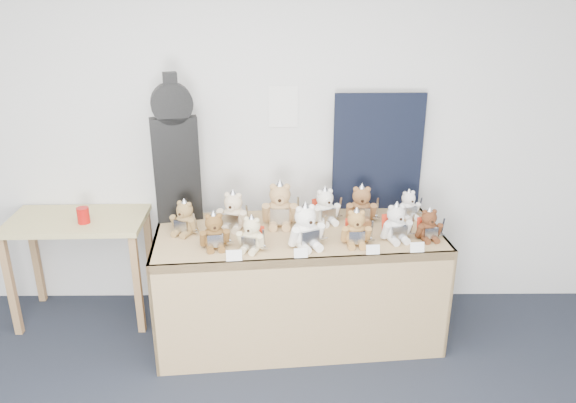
{
  "coord_description": "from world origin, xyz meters",
  "views": [
    {
      "loc": [
        0.37,
        -1.51,
        2.4
      ],
      "look_at": [
        0.4,
        1.88,
        1.07
      ],
      "focal_mm": 35.0,
      "sensor_mm": 36.0,
      "label": 1
    }
  ],
  "objects_px": {
    "teddy_front_left": "(252,235)",
    "teddy_back_right": "(361,206)",
    "red_cup": "(83,215)",
    "teddy_back_centre_right": "(325,207)",
    "guitar_case": "(175,151)",
    "teddy_back_far_left": "(185,219)",
    "display_table": "(300,259)",
    "teddy_front_end": "(429,226)",
    "teddy_front_centre": "(306,228)",
    "teddy_back_centre_left": "(280,206)",
    "side_table": "(79,234)",
    "teddy_front_far_left": "(214,232)",
    "teddy_back_left": "(233,212)",
    "teddy_back_end": "(408,205)",
    "teddy_front_far_right": "(396,224)",
    "teddy_front_right": "(356,229)"
  },
  "relations": [
    {
      "from": "teddy_front_right",
      "to": "teddy_back_far_left",
      "type": "xyz_separation_m",
      "value": [
        -1.13,
        0.18,
        -0.0
      ]
    },
    {
      "from": "teddy_back_right",
      "to": "teddy_back_far_left",
      "type": "height_order",
      "value": "teddy_back_right"
    },
    {
      "from": "teddy_front_centre",
      "to": "teddy_back_centre_left",
      "type": "relative_size",
      "value": 0.93
    },
    {
      "from": "teddy_front_left",
      "to": "teddy_back_centre_right",
      "type": "height_order",
      "value": "teddy_back_centre_right"
    },
    {
      "from": "display_table",
      "to": "teddy_back_centre_left",
      "type": "distance_m",
      "value": 0.39
    },
    {
      "from": "teddy_front_centre",
      "to": "teddy_front_right",
      "type": "bearing_deg",
      "value": -17.66
    },
    {
      "from": "teddy_back_right",
      "to": "teddy_back_far_left",
      "type": "relative_size",
      "value": 1.13
    },
    {
      "from": "side_table",
      "to": "teddy_front_centre",
      "type": "bearing_deg",
      "value": -17.54
    },
    {
      "from": "teddy_back_centre_right",
      "to": "teddy_back_end",
      "type": "height_order",
      "value": "teddy_back_centre_right"
    },
    {
      "from": "teddy_back_centre_left",
      "to": "display_table",
      "type": "bearing_deg",
      "value": -55.64
    },
    {
      "from": "side_table",
      "to": "teddy_front_left",
      "type": "relative_size",
      "value": 3.89
    },
    {
      "from": "guitar_case",
      "to": "teddy_back_centre_left",
      "type": "relative_size",
      "value": 3.01
    },
    {
      "from": "teddy_front_centre",
      "to": "teddy_back_far_left",
      "type": "relative_size",
      "value": 1.23
    },
    {
      "from": "guitar_case",
      "to": "teddy_back_far_left",
      "type": "xyz_separation_m",
      "value": [
        0.08,
        -0.24,
        -0.4
      ]
    },
    {
      "from": "teddy_front_centre",
      "to": "teddy_back_centre_right",
      "type": "xyz_separation_m",
      "value": [
        0.15,
        0.39,
        -0.02
      ]
    },
    {
      "from": "teddy_front_centre",
      "to": "teddy_back_centre_left",
      "type": "distance_m",
      "value": 0.39
    },
    {
      "from": "teddy_front_right",
      "to": "teddy_back_far_left",
      "type": "bearing_deg",
      "value": 170.69
    },
    {
      "from": "teddy_front_right",
      "to": "teddy_back_right",
      "type": "bearing_deg",
      "value": 77.19
    },
    {
      "from": "teddy_front_centre",
      "to": "teddy_back_right",
      "type": "height_order",
      "value": "teddy_front_centre"
    },
    {
      "from": "guitar_case",
      "to": "teddy_front_far_left",
      "type": "relative_size",
      "value": 3.91
    },
    {
      "from": "teddy_front_far_left",
      "to": "teddy_front_far_right",
      "type": "height_order",
      "value": "teddy_front_far_right"
    },
    {
      "from": "side_table",
      "to": "guitar_case",
      "type": "relative_size",
      "value": 0.95
    },
    {
      "from": "teddy_front_end",
      "to": "teddy_back_far_left",
      "type": "relative_size",
      "value": 0.91
    },
    {
      "from": "teddy_back_centre_right",
      "to": "teddy_back_end",
      "type": "relative_size",
      "value": 1.23
    },
    {
      "from": "teddy_front_centre",
      "to": "teddy_front_far_left",
      "type": "bearing_deg",
      "value": 157.19
    },
    {
      "from": "red_cup",
      "to": "teddy_front_centre",
      "type": "distance_m",
      "value": 1.6
    },
    {
      "from": "guitar_case",
      "to": "red_cup",
      "type": "bearing_deg",
      "value": 171.07
    },
    {
      "from": "guitar_case",
      "to": "red_cup",
      "type": "height_order",
      "value": "guitar_case"
    },
    {
      "from": "side_table",
      "to": "teddy_back_end",
      "type": "bearing_deg",
      "value": -1.44
    },
    {
      "from": "teddy_front_end",
      "to": "teddy_back_left",
      "type": "height_order",
      "value": "teddy_back_left"
    },
    {
      "from": "guitar_case",
      "to": "teddy_back_far_left",
      "type": "relative_size",
      "value": 3.96
    },
    {
      "from": "side_table",
      "to": "teddy_front_end",
      "type": "bearing_deg",
      "value": -9.99
    },
    {
      "from": "display_table",
      "to": "teddy_front_end",
      "type": "height_order",
      "value": "teddy_front_end"
    },
    {
      "from": "guitar_case",
      "to": "teddy_back_centre_right",
      "type": "bearing_deg",
      "value": -17.62
    },
    {
      "from": "red_cup",
      "to": "teddy_back_centre_right",
      "type": "distance_m",
      "value": 1.7
    },
    {
      "from": "teddy_front_end",
      "to": "teddy_back_far_left",
      "type": "bearing_deg",
      "value": 167.78
    },
    {
      "from": "teddy_front_far_right",
      "to": "teddy_back_left",
      "type": "xyz_separation_m",
      "value": [
        -1.08,
        0.19,
        0.01
      ]
    },
    {
      "from": "teddy_back_right",
      "to": "teddy_front_far_left",
      "type": "bearing_deg",
      "value": -155.92
    },
    {
      "from": "teddy_back_left",
      "to": "guitar_case",
      "type": "bearing_deg",
      "value": 170.75
    },
    {
      "from": "teddy_front_left",
      "to": "teddy_back_end",
      "type": "distance_m",
      "value": 1.21
    },
    {
      "from": "teddy_front_left",
      "to": "teddy_back_right",
      "type": "xyz_separation_m",
      "value": [
        0.75,
        0.44,
        0.02
      ]
    },
    {
      "from": "teddy_front_end",
      "to": "teddy_back_left",
      "type": "bearing_deg",
      "value": 163.35
    },
    {
      "from": "display_table",
      "to": "teddy_front_far_right",
      "type": "bearing_deg",
      "value": -9.78
    },
    {
      "from": "display_table",
      "to": "teddy_back_centre_left",
      "type": "height_order",
      "value": "teddy_back_centre_left"
    },
    {
      "from": "teddy_back_right",
      "to": "teddy_back_centre_left",
      "type": "bearing_deg",
      "value": -173.41
    },
    {
      "from": "teddy_front_left",
      "to": "red_cup",
      "type": "bearing_deg",
      "value": 178.65
    },
    {
      "from": "red_cup",
      "to": "teddy_back_right",
      "type": "bearing_deg",
      "value": 0.34
    },
    {
      "from": "side_table",
      "to": "teddy_front_far_left",
      "type": "distance_m",
      "value": 1.18
    },
    {
      "from": "teddy_front_end",
      "to": "teddy_front_left",
      "type": "bearing_deg",
      "value": 178.75
    },
    {
      "from": "red_cup",
      "to": "teddy_back_end",
      "type": "relative_size",
      "value": 0.5
    }
  ]
}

